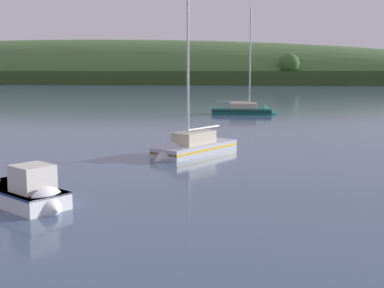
# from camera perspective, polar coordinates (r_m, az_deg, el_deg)

# --- Properties ---
(far_shoreline_hill) EXTENTS (626.57, 131.23, 42.89)m
(far_shoreline_hill) POSITION_cam_1_polar(r_m,az_deg,el_deg) (260.07, -12.26, 7.18)
(far_shoreline_hill) COLOR #314A21
(far_shoreline_hill) RESTS_ON ground
(sailboat_near_mooring) EXTENTS (8.82, 3.32, 14.96)m
(sailboat_near_mooring) POSITION_cam_1_polar(r_m,az_deg,el_deg) (64.65, 6.70, 3.65)
(sailboat_near_mooring) COLOR #0F564C
(sailboat_near_mooring) RESTS_ON ground
(sailboat_far_left) EXTENTS (6.20, 7.55, 11.47)m
(sailboat_far_left) POSITION_cam_1_polar(r_m,az_deg,el_deg) (32.99, -0.41, -0.93)
(sailboat_far_left) COLOR #ADB2BC
(sailboat_far_left) RESTS_ON ground
(fishing_boat_moored) EXTENTS (5.23, 4.60, 3.27)m
(fishing_boat_moored) POSITION_cam_1_polar(r_m,az_deg,el_deg) (21.77, -18.76, -5.89)
(fishing_boat_moored) COLOR white
(fishing_boat_moored) RESTS_ON ground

